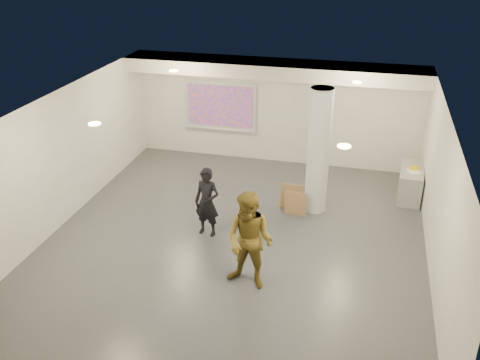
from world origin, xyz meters
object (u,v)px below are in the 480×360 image
(column, at_px, (318,152))
(projection_screen, at_px, (220,106))
(woman, at_px, (207,202))
(man, at_px, (250,241))
(credenza, at_px, (410,183))

(column, distance_m, projection_screen, 4.08)
(woman, relative_size, man, 0.81)
(credenza, height_order, woman, woman)
(column, distance_m, credenza, 2.77)
(column, xyz_separation_m, projection_screen, (-3.10, 2.65, 0.03))
(projection_screen, bearing_deg, column, -40.56)
(credenza, xyz_separation_m, man, (-3.06, -4.53, 0.58))
(column, height_order, woman, column)
(projection_screen, height_order, woman, projection_screen)
(column, xyz_separation_m, woman, (-2.16, -1.70, -0.72))
(credenza, xyz_separation_m, woman, (-4.38, -2.94, 0.39))
(projection_screen, distance_m, man, 6.38)
(column, distance_m, woman, 2.84)
(projection_screen, height_order, credenza, projection_screen)
(woman, bearing_deg, column, 47.21)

